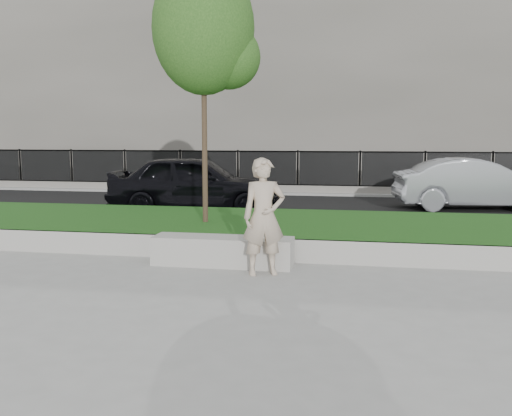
% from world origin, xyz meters
% --- Properties ---
extents(ground, '(90.00, 90.00, 0.00)m').
position_xyz_m(ground, '(0.00, 0.00, 0.00)').
color(ground, gray).
rests_on(ground, ground).
extents(grass_bank, '(34.00, 4.00, 0.40)m').
position_xyz_m(grass_bank, '(0.00, 3.00, 0.20)').
color(grass_bank, black).
rests_on(grass_bank, ground).
extents(grass_kerb, '(34.00, 0.08, 0.40)m').
position_xyz_m(grass_kerb, '(0.00, 1.04, 0.20)').
color(grass_kerb, '#9E9B94').
rests_on(grass_kerb, ground).
extents(street, '(34.00, 7.00, 0.04)m').
position_xyz_m(street, '(0.00, 8.50, 0.02)').
color(street, black).
rests_on(street, ground).
extents(far_pavement, '(34.00, 3.00, 0.12)m').
position_xyz_m(far_pavement, '(0.00, 13.00, 0.06)').
color(far_pavement, gray).
rests_on(far_pavement, ground).
extents(iron_fence, '(32.00, 0.30, 1.50)m').
position_xyz_m(iron_fence, '(0.00, 12.00, 0.54)').
color(iron_fence, slate).
rests_on(iron_fence, far_pavement).
extents(building_facade, '(34.00, 10.00, 10.00)m').
position_xyz_m(building_facade, '(0.00, 20.00, 5.00)').
color(building_facade, '#5D5A52').
rests_on(building_facade, ground).
extents(stone_bench, '(2.32, 0.58, 0.48)m').
position_xyz_m(stone_bench, '(-0.53, 0.62, 0.24)').
color(stone_bench, '#9E9B94').
rests_on(stone_bench, ground).
extents(man, '(0.77, 0.64, 1.80)m').
position_xyz_m(man, '(0.25, 0.13, 0.90)').
color(man, '#C1AE95').
rests_on(man, ground).
extents(book, '(0.23, 0.19, 0.02)m').
position_xyz_m(book, '(0.15, 0.53, 0.49)').
color(book, white).
rests_on(book, stone_bench).
extents(young_tree, '(2.09, 2.00, 5.12)m').
position_xyz_m(young_tree, '(-1.33, 2.70, 4.13)').
color(young_tree, '#38281C').
rests_on(young_tree, grass_bank).
extents(car_dark, '(4.82, 2.31, 1.59)m').
position_xyz_m(car_dark, '(-2.78, 6.56, 0.83)').
color(car_dark, black).
rests_on(car_dark, street).
extents(car_silver, '(4.59, 2.12, 1.46)m').
position_xyz_m(car_silver, '(4.85, 8.68, 0.77)').
color(car_silver, '#9DA0A5').
rests_on(car_silver, street).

